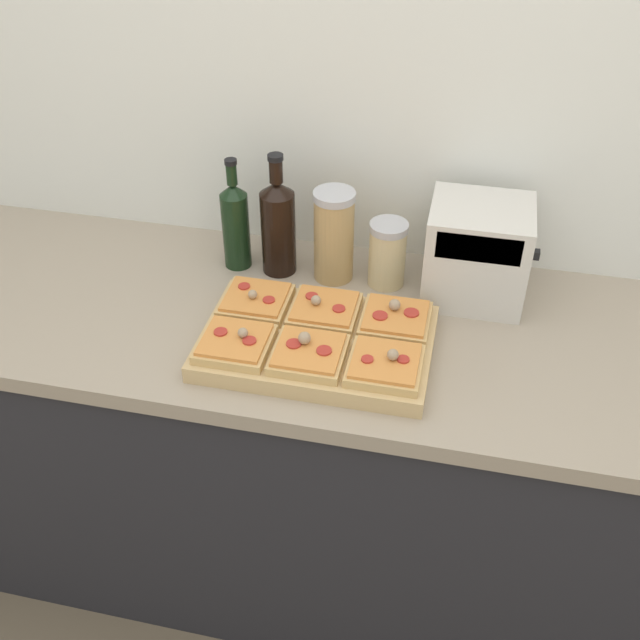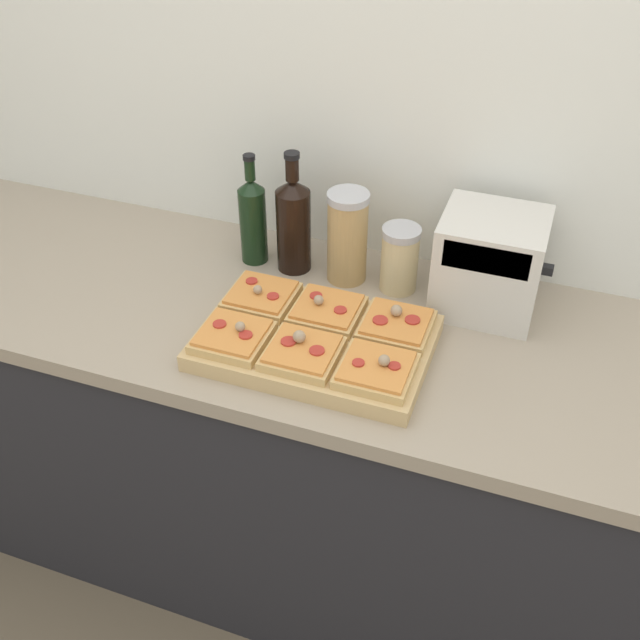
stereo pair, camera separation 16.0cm
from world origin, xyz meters
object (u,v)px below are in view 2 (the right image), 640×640
wine_bottle (293,223)px  grain_jar_tall (347,237)px  grain_jar_short (400,259)px  toaster_oven (489,263)px  cutting_board (315,343)px  olive_oil_bottle (253,219)px

wine_bottle → grain_jar_tall: size_ratio=1.34×
grain_jar_short → wine_bottle: bearing=-180.0°
wine_bottle → toaster_oven: size_ratio=1.22×
wine_bottle → toaster_oven: wine_bottle is taller
cutting_board → toaster_oven: size_ratio=1.94×
grain_jar_tall → olive_oil_bottle: bearing=180.0°
toaster_oven → olive_oil_bottle: bearing=179.9°
olive_oil_bottle → grain_jar_tall: olive_oil_bottle is taller
cutting_board → wine_bottle: bearing=119.2°
olive_oil_bottle → grain_jar_tall: (0.24, 0.00, -0.00)m
grain_jar_short → cutting_board: bearing=-110.5°
wine_bottle → toaster_oven: (0.47, -0.00, -0.01)m
wine_bottle → grain_jar_tall: (0.14, 0.00, -0.01)m
olive_oil_bottle → wine_bottle: (0.11, -0.00, 0.01)m
olive_oil_bottle → grain_jar_short: size_ratio=1.74×
olive_oil_bottle → wine_bottle: wine_bottle is taller
wine_bottle → cutting_board: bearing=-60.8°
cutting_board → olive_oil_bottle: size_ratio=1.71×
olive_oil_bottle → wine_bottle: 0.11m
grain_jar_tall → toaster_oven: (0.34, -0.00, 0.00)m
olive_oil_bottle → wine_bottle: bearing=-0.0°
olive_oil_bottle → grain_jar_short: 0.38m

